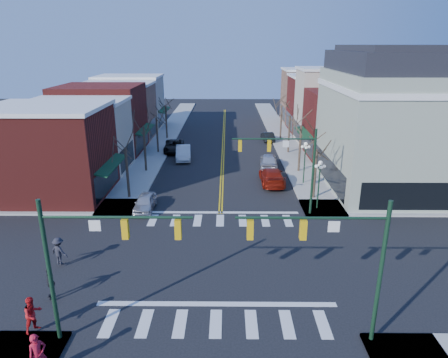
{
  "coord_description": "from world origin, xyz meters",
  "views": [
    {
      "loc": [
        0.56,
        -22.9,
        13.41
      ],
      "look_at": [
        0.29,
        8.28,
        2.8
      ],
      "focal_mm": 32.0,
      "sensor_mm": 36.0,
      "label": 1
    }
  ],
  "objects_px": {
    "car_left_mid": "(183,153)",
    "pedestrian_dark_b": "(59,251)",
    "car_right_mid": "(269,161)",
    "car_right_far": "(268,136)",
    "lamppost_corner": "(319,177)",
    "car_left_near": "(145,203)",
    "car_left_far": "(174,146)",
    "pedestrian_dark_a": "(50,282)",
    "pedestrian_red_b": "(33,314)",
    "victorian_corner": "(397,119)",
    "lamppost_midblock": "(305,156)",
    "pedestrian_red_a": "(38,355)",
    "car_right_near": "(272,176)"
  },
  "relations": [
    {
      "from": "lamppost_corner",
      "to": "pedestrian_red_b",
      "type": "bearing_deg",
      "value": -137.67
    },
    {
      "from": "victorian_corner",
      "to": "lamppost_corner",
      "type": "bearing_deg",
      "value": -144.14
    },
    {
      "from": "car_left_far",
      "to": "pedestrian_dark_a",
      "type": "bearing_deg",
      "value": -98.73
    },
    {
      "from": "lamppost_corner",
      "to": "pedestrian_dark_a",
      "type": "height_order",
      "value": "lamppost_corner"
    },
    {
      "from": "car_left_near",
      "to": "pedestrian_red_b",
      "type": "height_order",
      "value": "pedestrian_red_b"
    },
    {
      "from": "lamppost_corner",
      "to": "pedestrian_red_a",
      "type": "distance_m",
      "value": 23.93
    },
    {
      "from": "pedestrian_dark_b",
      "to": "lamppost_corner",
      "type": "bearing_deg",
      "value": -129.68
    },
    {
      "from": "car_right_far",
      "to": "pedestrian_red_b",
      "type": "bearing_deg",
      "value": 63.7
    },
    {
      "from": "car_left_mid",
      "to": "car_right_far",
      "type": "height_order",
      "value": "car_left_mid"
    },
    {
      "from": "victorian_corner",
      "to": "car_right_near",
      "type": "bearing_deg",
      "value": 177.02
    },
    {
      "from": "car_right_far",
      "to": "pedestrian_dark_b",
      "type": "bearing_deg",
      "value": 58.72
    },
    {
      "from": "car_left_near",
      "to": "car_left_far",
      "type": "bearing_deg",
      "value": 90.19
    },
    {
      "from": "pedestrian_red_a",
      "to": "pedestrian_dark_a",
      "type": "xyz_separation_m",
      "value": [
        -1.77,
        5.39,
        -0.05
      ]
    },
    {
      "from": "lamppost_midblock",
      "to": "car_left_near",
      "type": "relative_size",
      "value": 1.1
    },
    {
      "from": "car_right_near",
      "to": "victorian_corner",
      "type": "bearing_deg",
      "value": 176.11
    },
    {
      "from": "car_right_far",
      "to": "pedestrian_dark_b",
      "type": "distance_m",
      "value": 38.2
    },
    {
      "from": "pedestrian_dark_b",
      "to": "car_left_mid",
      "type": "bearing_deg",
      "value": -78.53
    },
    {
      "from": "car_left_far",
      "to": "pedestrian_red_a",
      "type": "height_order",
      "value": "pedestrian_red_a"
    },
    {
      "from": "victorian_corner",
      "to": "lamppost_corner",
      "type": "height_order",
      "value": "victorian_corner"
    },
    {
      "from": "lamppost_midblock",
      "to": "pedestrian_red_a",
      "type": "height_order",
      "value": "lamppost_midblock"
    },
    {
      "from": "car_left_mid",
      "to": "victorian_corner",
      "type": "bearing_deg",
      "value": -29.65
    },
    {
      "from": "car_right_far",
      "to": "pedestrian_red_b",
      "type": "xyz_separation_m",
      "value": [
        -15.17,
        -40.69,
        0.41
      ]
    },
    {
      "from": "car_left_mid",
      "to": "car_right_mid",
      "type": "distance_m",
      "value": 10.61
    },
    {
      "from": "pedestrian_red_a",
      "to": "pedestrian_dark_b",
      "type": "height_order",
      "value": "pedestrian_red_a"
    },
    {
      "from": "lamppost_midblock",
      "to": "car_right_far",
      "type": "xyz_separation_m",
      "value": [
        -1.8,
        18.73,
        -2.29
      ]
    },
    {
      "from": "pedestrian_dark_a",
      "to": "lamppost_corner",
      "type": "bearing_deg",
      "value": 89.69
    },
    {
      "from": "car_right_mid",
      "to": "car_left_far",
      "type": "bearing_deg",
      "value": -26.78
    },
    {
      "from": "pedestrian_dark_b",
      "to": "car_right_far",
      "type": "bearing_deg",
      "value": -92.08
    },
    {
      "from": "car_left_near",
      "to": "pedestrian_dark_b",
      "type": "distance_m",
      "value": 9.73
    },
    {
      "from": "pedestrian_red_b",
      "to": "lamppost_midblock",
      "type": "bearing_deg",
      "value": -3.36
    },
    {
      "from": "car_left_mid",
      "to": "car_right_far",
      "type": "xyz_separation_m",
      "value": [
        11.2,
        9.75,
        -0.15
      ]
    },
    {
      "from": "car_left_far",
      "to": "pedestrian_red_b",
      "type": "distance_m",
      "value": 34.68
    },
    {
      "from": "car_left_mid",
      "to": "pedestrian_dark_b",
      "type": "xyz_separation_m",
      "value": [
        -5.2,
        -24.74,
        0.24
      ]
    },
    {
      "from": "car_right_far",
      "to": "pedestrian_dark_a",
      "type": "height_order",
      "value": "pedestrian_dark_a"
    },
    {
      "from": "car_right_far",
      "to": "pedestrian_red_b",
      "type": "distance_m",
      "value": 43.42
    },
    {
      "from": "pedestrian_red_a",
      "to": "pedestrian_dark_b",
      "type": "relative_size",
      "value": 1.08
    },
    {
      "from": "car_right_mid",
      "to": "pedestrian_dark_b",
      "type": "xyz_separation_m",
      "value": [
        -15.26,
        -21.37,
        0.24
      ]
    },
    {
      "from": "car_left_mid",
      "to": "pedestrian_red_b",
      "type": "height_order",
      "value": "pedestrian_red_b"
    },
    {
      "from": "lamppost_corner",
      "to": "car_left_near",
      "type": "relative_size",
      "value": 1.1
    },
    {
      "from": "car_right_far",
      "to": "car_left_far",
      "type": "bearing_deg",
      "value": 19.6
    },
    {
      "from": "lamppost_midblock",
      "to": "pedestrian_red_b",
      "type": "relative_size",
      "value": 2.31
    },
    {
      "from": "car_right_near",
      "to": "pedestrian_dark_a",
      "type": "relative_size",
      "value": 2.96
    },
    {
      "from": "car_left_mid",
      "to": "car_right_far",
      "type": "distance_m",
      "value": 14.85
    },
    {
      "from": "lamppost_corner",
      "to": "car_right_mid",
      "type": "height_order",
      "value": "lamppost_corner"
    },
    {
      "from": "lamppost_corner",
      "to": "car_left_mid",
      "type": "relative_size",
      "value": 0.87
    },
    {
      "from": "pedestrian_red_b",
      "to": "car_left_near",
      "type": "bearing_deg",
      "value": 25.5
    },
    {
      "from": "lamppost_midblock",
      "to": "pedestrian_red_b",
      "type": "xyz_separation_m",
      "value": [
        -16.97,
        -21.95,
        -1.88
      ]
    },
    {
      "from": "car_left_near",
      "to": "pedestrian_red_b",
      "type": "xyz_separation_m",
      "value": [
        -2.37,
        -15.22,
        0.42
      ]
    },
    {
      "from": "car_left_mid",
      "to": "pedestrian_dark_b",
      "type": "bearing_deg",
      "value": -107.53
    },
    {
      "from": "lamppost_corner",
      "to": "pedestrian_red_b",
      "type": "height_order",
      "value": "lamppost_corner"
    }
  ]
}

